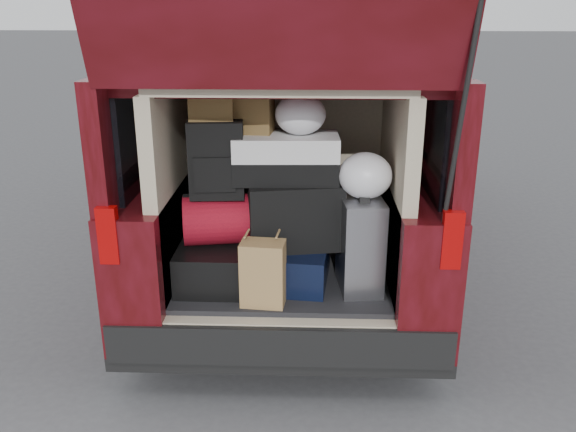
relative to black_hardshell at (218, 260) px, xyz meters
name	(u,v)px	position (x,y,z in m)	size (l,w,h in m)	color
ground	(282,373)	(0.39, -0.16, -0.67)	(80.00, 80.00, 0.00)	#3E3E41
minivan	(292,153)	(0.39, 1.70, 0.24)	(1.90, 5.35, 2.77)	black
load_floor	(284,311)	(0.39, 0.12, -0.40)	(1.24, 1.05, 0.55)	black
black_hardshell	(218,260)	(0.00, 0.00, 0.00)	(0.44, 0.60, 0.24)	black
navy_hardshell	(292,263)	(0.44, 0.00, -0.01)	(0.42, 0.51, 0.22)	black
silver_roller	(360,244)	(0.83, -0.08, 0.15)	(0.23, 0.36, 0.55)	silver
kraft_bag	(263,273)	(0.29, -0.31, 0.06)	(0.24, 0.15, 0.37)	#A7834B
red_duffel	(222,219)	(0.03, -0.01, 0.26)	(0.44, 0.29, 0.29)	#A00E1D
black_soft_case	(295,213)	(0.45, 0.02, 0.30)	(0.54, 0.32, 0.39)	black
backpack	(216,159)	(0.01, -0.01, 0.63)	(0.31, 0.19, 0.44)	black
twotone_duffel	(286,158)	(0.40, 0.05, 0.62)	(0.59, 0.31, 0.27)	white
grocery_sack_lower	(211,99)	(-0.01, 0.04, 0.95)	(0.24, 0.20, 0.22)	brown
grocery_sack_upper	(254,114)	(0.22, 0.11, 0.86)	(0.21, 0.17, 0.21)	brown
plastic_bag_center	(300,114)	(0.48, 0.06, 0.87)	(0.28, 0.27, 0.23)	white
plastic_bag_right	(365,176)	(0.85, -0.07, 0.55)	(0.30, 0.28, 0.26)	white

